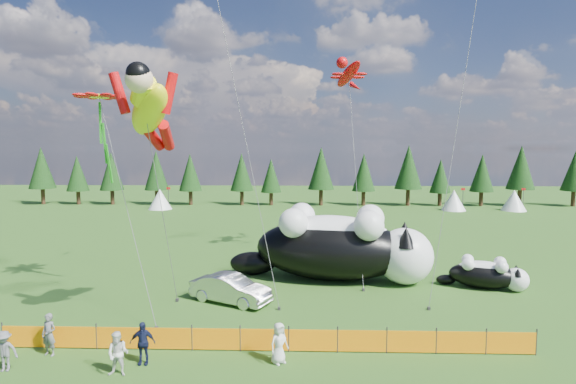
% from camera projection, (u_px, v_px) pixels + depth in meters
% --- Properties ---
extents(ground, '(160.00, 160.00, 0.00)m').
position_uv_depth(ground, '(270.00, 323.00, 21.47)').
color(ground, '#0D370A').
rests_on(ground, ground).
extents(safety_fence, '(22.06, 0.06, 1.10)m').
position_uv_depth(safety_fence, '(264.00, 340.00, 18.43)').
color(safety_fence, '#262626').
rests_on(safety_fence, ground).
extents(tree_line, '(90.00, 4.00, 8.00)m').
position_uv_depth(tree_line, '(292.00, 178.00, 65.85)').
color(tree_line, black).
rests_on(tree_line, ground).
extents(festival_tents, '(50.00, 3.20, 2.80)m').
position_uv_depth(festival_tents, '(372.00, 200.00, 60.78)').
color(festival_tents, white).
rests_on(festival_tents, ground).
extents(cat_large, '(12.95, 6.22, 4.70)m').
position_uv_depth(cat_large, '(340.00, 245.00, 28.40)').
color(cat_large, black).
rests_on(cat_large, ground).
extents(cat_small, '(5.02, 2.96, 1.87)m').
position_uv_depth(cat_small, '(487.00, 274.00, 26.74)').
color(cat_small, black).
rests_on(cat_small, ground).
extents(car, '(4.78, 3.41, 1.50)m').
position_uv_depth(car, '(231.00, 289.00, 24.32)').
color(car, silver).
rests_on(car, ground).
extents(spectator_a, '(0.70, 0.54, 1.72)m').
position_uv_depth(spectator_a, '(49.00, 335.00, 18.07)').
color(spectator_a, '#5C5C62').
rests_on(spectator_a, ground).
extents(spectator_b, '(0.82, 0.49, 1.66)m').
position_uv_depth(spectator_b, '(118.00, 354.00, 16.44)').
color(spectator_b, silver).
rests_on(spectator_b, ground).
extents(spectator_c, '(1.02, 0.57, 1.68)m').
position_uv_depth(spectator_c, '(143.00, 343.00, 17.34)').
color(spectator_c, '#131835').
rests_on(spectator_c, ground).
extents(spectator_d, '(1.05, 0.62, 1.54)m').
position_uv_depth(spectator_d, '(4.00, 351.00, 16.80)').
color(spectator_d, '#5C5C62').
rests_on(spectator_d, ground).
extents(spectator_e, '(0.93, 0.90, 1.61)m').
position_uv_depth(spectator_e, '(279.00, 343.00, 17.40)').
color(spectator_e, silver).
rests_on(spectator_e, ground).
extents(superhero_kite, '(5.70, 7.26, 12.34)m').
position_uv_depth(superhero_kite, '(149.00, 111.00, 19.29)').
color(superhero_kite, '#FFF90D').
rests_on(superhero_kite, ground).
extents(gecko_kite, '(4.14, 10.92, 15.72)m').
position_uv_depth(gecko_kite, '(348.00, 74.00, 32.84)').
color(gecko_kite, red).
rests_on(gecko_kite, ground).
extents(flower_kite, '(6.29, 6.62, 12.71)m').
position_uv_depth(flower_kite, '(100.00, 99.00, 24.37)').
color(flower_kite, red).
rests_on(flower_kite, ground).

